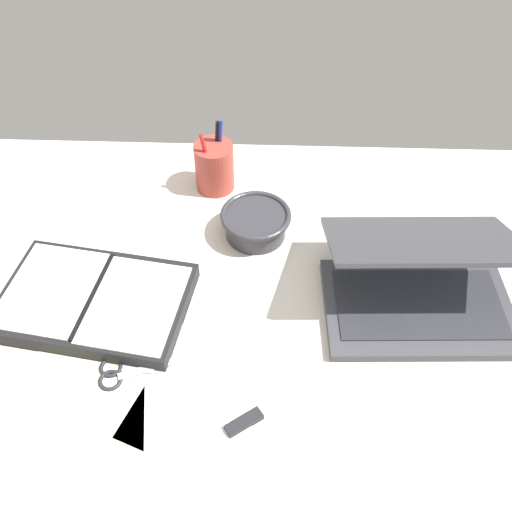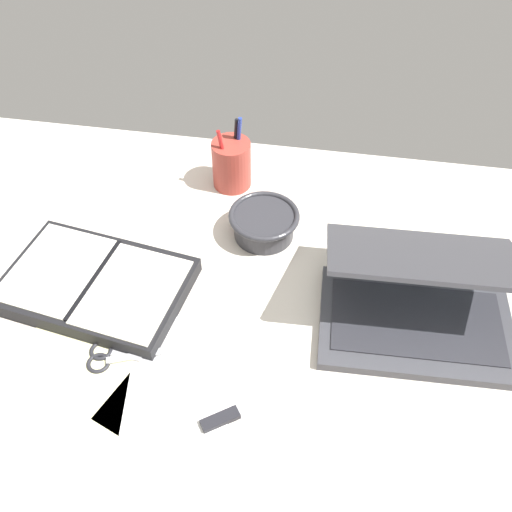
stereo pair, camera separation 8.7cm
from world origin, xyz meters
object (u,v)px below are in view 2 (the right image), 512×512
Objects in this scene: bowl at (264,223)px; scissors at (108,357)px; laptop at (419,301)px; planner at (96,285)px; pen_cup at (232,164)px.

scissors is (-20.82, -32.55, -2.78)cm from bowl.
laptop is at bearing 9.12° from scissors.
laptop is at bearing 12.28° from planner.
bowl is 33.60cm from planner.
bowl is 0.88× the size of pen_cup.
laptop is 56.66cm from planner.
laptop is at bearing -38.25° from pen_cup.
pen_cup is 1.29× the size of scissors.
laptop reaches higher than scissors.
pen_cup is (-9.15, 14.21, 2.25)cm from bowl.
planner is at bearing -178.97° from laptop.
laptop is 48.52cm from pen_cup.
planner is at bearing -118.82° from pen_cup.
planner is at bearing 107.25° from scissors.
laptop is 0.96× the size of planner.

